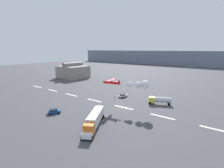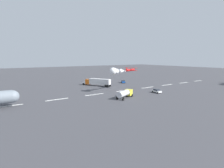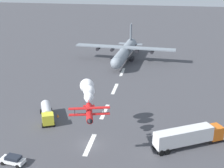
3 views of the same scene
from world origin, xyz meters
name	(u,v)px [view 3 (image 3 of 3)]	position (x,y,z in m)	size (l,w,h in m)	color
ground_plane	(90,145)	(0.00, 0.00, 0.00)	(440.00, 440.00, 0.00)	#424247
runway_stripe_4	(90,145)	(0.00, 0.00, 0.01)	(8.00, 0.90, 0.01)	white
runway_stripe_5	(105,112)	(14.80, 0.00, 0.01)	(8.00, 0.90, 0.01)	white
runway_stripe_6	(115,89)	(29.59, 0.00, 0.01)	(8.00, 0.90, 0.01)	white
runway_stripe_7	(122,72)	(44.39, 0.00, 0.01)	(8.00, 0.90, 0.01)	white
cargo_transport_plane	(124,52)	(55.92, 1.00, 3.31)	(29.40, 35.03, 11.06)	gray
stunt_biplane_red	(88,93)	(3.87, 1.05, 9.00)	(16.98, 8.18, 2.87)	red
semi_truck_orange	(190,136)	(2.83, -18.56, 2.14)	(10.13, 14.77, 3.70)	silver
fuel_tanker_truck	(47,112)	(8.70, 11.66, 1.73)	(8.61, 5.80, 2.90)	yellow
airport_staff_sedan	(13,160)	(-8.27, 11.52, 0.81)	(2.51, 4.46, 1.52)	white
traffic_cone_far	(58,116)	(10.27, 9.79, 0.38)	(0.44, 0.44, 0.75)	orange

